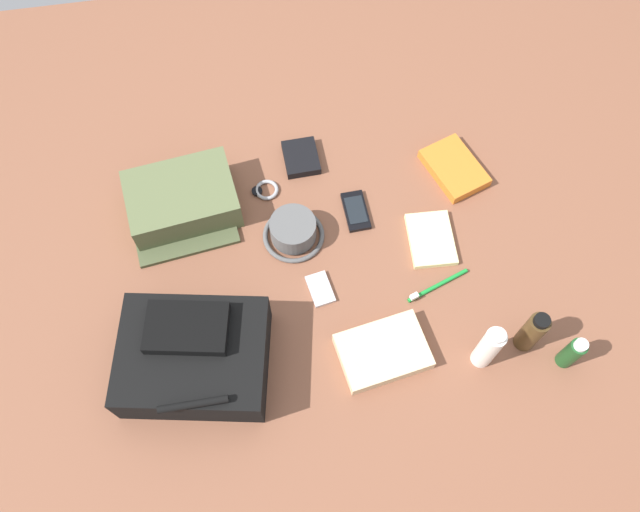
# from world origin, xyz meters

# --- Properties ---
(ground_plane) EXTENTS (2.64, 2.02, 0.02)m
(ground_plane) POSITION_xyz_m (0.00, 0.00, -0.01)
(ground_plane) COLOR brown
(ground_plane) RESTS_ON ground
(backpack) EXTENTS (0.37, 0.31, 0.14)m
(backpack) POSITION_xyz_m (0.32, 0.21, 0.06)
(backpack) COLOR black
(backpack) RESTS_ON ground_plane
(toiletry_pouch) EXTENTS (0.29, 0.27, 0.09)m
(toiletry_pouch) POSITION_xyz_m (0.32, -0.21, 0.05)
(toiletry_pouch) COLOR #56603D
(toiletry_pouch) RESTS_ON ground_plane
(bucket_hat) EXTENTS (0.16, 0.16, 0.07)m
(bucket_hat) POSITION_xyz_m (0.05, -0.09, 0.03)
(bucket_hat) COLOR #555555
(bucket_hat) RESTS_ON ground_plane
(shampoo_bottle) EXTENTS (0.04, 0.04, 0.12)m
(shampoo_bottle) POSITION_xyz_m (-0.52, 0.34, 0.06)
(shampoo_bottle) COLOR #19471E
(shampoo_bottle) RESTS_ON ground_plane
(cologne_bottle) EXTENTS (0.05, 0.05, 0.15)m
(cologne_bottle) POSITION_xyz_m (-0.44, 0.28, 0.07)
(cologne_bottle) COLOR #473319
(cologne_bottle) RESTS_ON ground_plane
(toothpaste_tube) EXTENTS (0.05, 0.05, 0.17)m
(toothpaste_tube) POSITION_xyz_m (-0.33, 0.30, 0.08)
(toothpaste_tube) COLOR white
(toothpaste_tube) RESTS_ON ground_plane
(paperback_novel) EXTENTS (0.17, 0.20, 0.03)m
(paperback_novel) POSITION_xyz_m (-0.40, -0.21, 0.01)
(paperback_novel) COLOR orange
(paperback_novel) RESTS_ON ground_plane
(cell_phone) EXTENTS (0.06, 0.12, 0.01)m
(cell_phone) POSITION_xyz_m (-0.11, -0.13, 0.01)
(cell_phone) COLOR black
(cell_phone) RESTS_ON ground_plane
(media_player) EXTENTS (0.07, 0.09, 0.01)m
(media_player) POSITION_xyz_m (0.01, 0.07, 0.01)
(media_player) COLOR #B7B7BC
(media_player) RESTS_ON ground_plane
(wristwatch) EXTENTS (0.07, 0.06, 0.01)m
(wristwatch) POSITION_xyz_m (0.11, -0.23, 0.01)
(wristwatch) COLOR #99999E
(wristwatch) RESTS_ON ground_plane
(toothbrush) EXTENTS (0.16, 0.07, 0.02)m
(toothbrush) POSITION_xyz_m (-0.26, 0.11, 0.01)
(toothbrush) COLOR #198C33
(toothbrush) RESTS_ON ground_plane
(wallet) EXTENTS (0.09, 0.11, 0.02)m
(wallet) POSITION_xyz_m (-0.00, -0.31, 0.01)
(wallet) COLOR black
(wallet) RESTS_ON ground_plane
(notepad) EXTENTS (0.12, 0.16, 0.02)m
(notepad) POSITION_xyz_m (-0.29, -0.02, 0.01)
(notepad) COLOR beige
(notepad) RESTS_ON ground_plane
(folded_towel) EXTENTS (0.22, 0.17, 0.04)m
(folded_towel) POSITION_xyz_m (-0.11, 0.25, 0.02)
(folded_towel) COLOR beige
(folded_towel) RESTS_ON ground_plane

